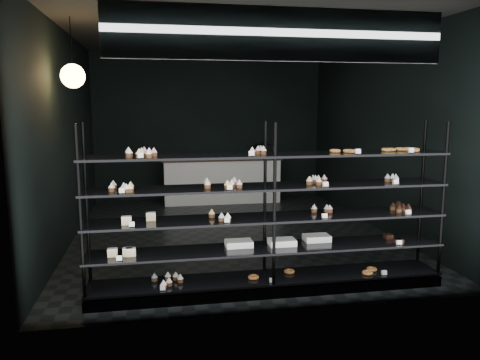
# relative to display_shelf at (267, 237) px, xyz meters

# --- Properties ---
(room) EXTENTS (5.01, 6.01, 3.20)m
(room) POSITION_rel_display_shelf_xyz_m (-0.01, 2.45, 0.97)
(room) COLOR black
(room) RESTS_ON ground
(display_shelf) EXTENTS (4.00, 0.50, 1.91)m
(display_shelf) POSITION_rel_display_shelf_xyz_m (0.00, 0.00, 0.00)
(display_shelf) COLOR black
(display_shelf) RESTS_ON room
(signage) EXTENTS (3.30, 0.05, 0.50)m
(signage) POSITION_rel_display_shelf_xyz_m (-0.01, -0.48, 2.12)
(signage) COLOR #0D0E43
(signage) RESTS_ON room
(pendant_lamp) EXTENTS (0.30, 0.30, 0.88)m
(pendant_lamp) POSITION_rel_display_shelf_xyz_m (-2.21, 1.44, 1.82)
(pendant_lamp) COLOR black
(pendant_lamp) RESTS_ON room
(service_counter) EXTENTS (2.56, 0.65, 1.23)m
(service_counter) POSITION_rel_display_shelf_xyz_m (0.20, 4.95, -0.13)
(service_counter) COLOR silver
(service_counter) RESTS_ON room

